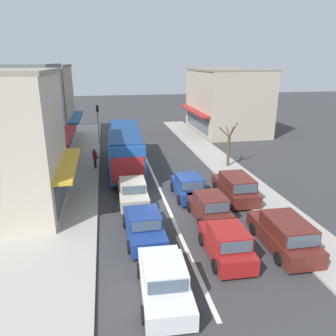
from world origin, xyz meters
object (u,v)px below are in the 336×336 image
Objects in this scene: parked_wagon_kerb_front at (284,234)px; pedestrian_with_handbag_near at (95,157)px; hatchback_queue_far_back at (226,243)px; sedan_behind_bus_mid at (144,226)px; sedan_adjacent_lane_trail at (164,281)px; city_bus at (125,146)px; hatchback_behind_bus_near at (188,187)px; sedan_queue_gap_filler at (133,192)px; traffic_light_downstreet at (98,118)px; hatchback_adjacent_lane_lead at (209,208)px; street_tree_right at (229,147)px; parked_wagon_kerb_second at (235,187)px.

pedestrian_with_handbag_near reaches higher than parked_wagon_kerb_front.
sedan_behind_bus_mid is at bearing 145.04° from hatchback_queue_far_back.
sedan_behind_bus_mid and sedan_adjacent_lane_trail have the same top height.
city_bus is 8.06m from hatchback_behind_bus_near.
city_bus is at bearing 89.67° from sedan_queue_gap_filler.
sedan_behind_bus_mid is 20.48m from traffic_light_downstreet.
city_bus reaches higher than hatchback_behind_bus_near.
sedan_adjacent_lane_trail is at bearing -159.93° from parked_wagon_kerb_front.
sedan_behind_bus_mid is at bearing 161.18° from parked_wagon_kerb_front.
street_tree_right is at bearing 63.30° from hatchback_adjacent_lane_lead.
hatchback_adjacent_lane_lead reaches higher than sedan_behind_bus_mid.
city_bus is 2.41× the size of parked_wagon_kerb_front.
parked_wagon_kerb_second is at bearing -61.59° from traffic_light_downstreet.
hatchback_queue_far_back is at bearing 32.20° from sedan_adjacent_lane_trail.
hatchback_queue_far_back is (3.57, -14.17, -1.17)m from city_bus.
parked_wagon_kerb_second is 2.78× the size of pedestrian_with_handbag_near.
hatchback_queue_far_back is at bearing -111.00° from street_tree_right.
hatchback_adjacent_lane_lead is at bearing -69.13° from city_bus.
city_bus is at bearing 91.24° from sedan_adjacent_lane_trail.
city_bus is 10.26m from parked_wagon_kerb_second.
sedan_behind_bus_mid is at bearing -83.31° from traffic_light_downstreet.
hatchback_behind_bus_near reaches higher than sedan_queue_gap_filler.
parked_wagon_kerb_front and parked_wagon_kerb_second have the same top height.
parked_wagon_kerb_second is at bearing -40.54° from pedestrian_with_handbag_near.
hatchback_adjacent_lane_lead is (3.96, -10.39, -1.17)m from city_bus.
parked_wagon_kerb_second is at bearing 64.84° from hatchback_queue_far_back.
parked_wagon_kerb_front reaches higher than hatchback_queue_far_back.
traffic_light_downstreet is at bearing 118.41° from parked_wagon_kerb_second.
sedan_adjacent_lane_trail is 16.83m from street_tree_right.
hatchback_queue_far_back is 13.63m from street_tree_right.
pedestrian_with_handbag_near reaches higher than hatchback_behind_bus_near.
parked_wagon_kerb_second reaches higher than hatchback_adjacent_lane_lead.
traffic_light_downstreet reaches higher than parked_wagon_kerb_second.
parked_wagon_kerb_second is at bearing 89.74° from parked_wagon_kerb_front.
city_bus is 2.94× the size of hatchback_behind_bus_near.
hatchback_behind_bus_near is at bearing -63.30° from city_bus.
hatchback_adjacent_lane_lead is 19.97m from traffic_light_downstreet.
parked_wagon_kerb_front is 1.20× the size of street_tree_right.
hatchback_queue_far_back is at bearing -175.56° from parked_wagon_kerb_front.
sedan_behind_bus_mid is (0.12, -11.75, -1.22)m from city_bus.
pedestrian_with_handbag_near reaches higher than sedan_behind_bus_mid.
sedan_adjacent_lane_trail is 10.42m from parked_wagon_kerb_second.
hatchback_queue_far_back is 0.88× the size of sedan_adjacent_lane_trail.
hatchback_behind_bus_near and hatchback_queue_far_back have the same top height.
pedestrian_with_handbag_near is (-2.86, 16.13, 0.40)m from sedan_adjacent_lane_trail.
pedestrian_with_handbag_near is (-6.47, 10.32, 0.36)m from hatchback_adjacent_lane_lead.
sedan_queue_gap_filler is at bearing 117.13° from hatchback_queue_far_back.
pedestrian_with_handbag_near is at bearing 122.07° from hatchback_adjacent_lane_lead.
street_tree_right reaches higher than sedan_queue_gap_filler.
parked_wagon_kerb_front is at bearing -46.08° from sedan_queue_gap_filler.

